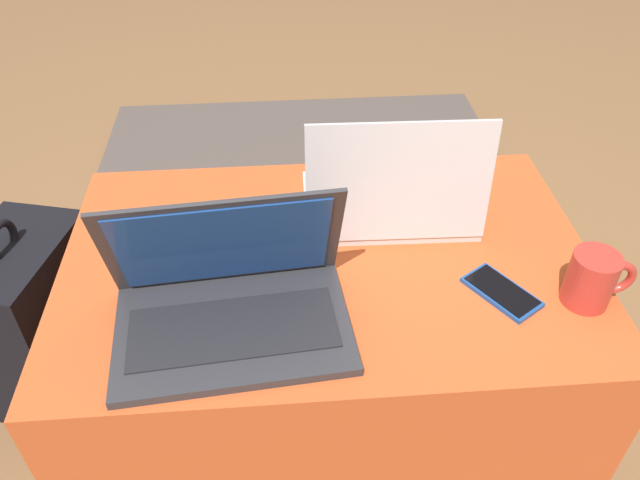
% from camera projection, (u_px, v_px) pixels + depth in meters
% --- Properties ---
extents(ground_plane, '(14.00, 14.00, 0.00)m').
position_uv_depth(ground_plane, '(326.00, 404.00, 1.46)').
color(ground_plane, olive).
extents(ottoman, '(0.99, 0.64, 0.46)m').
position_uv_depth(ottoman, '(327.00, 338.00, 1.31)').
color(ottoman, maroon).
rests_on(ottoman, ground_plane).
extents(laptop_near, '(0.40, 0.28, 0.24)m').
position_uv_depth(laptop_near, '(230.00, 300.00, 1.01)').
color(laptop_near, '#333338').
rests_on(laptop_near, ottoman).
extents(laptop_far, '(0.34, 0.25, 0.25)m').
position_uv_depth(laptop_far, '(390.00, 197.00, 1.22)').
color(laptop_far, silver).
rests_on(laptop_far, ottoman).
extents(cell_phone, '(0.13, 0.15, 0.01)m').
position_uv_depth(cell_phone, '(502.00, 292.00, 1.08)').
color(cell_phone, '#1E4C9E').
rests_on(cell_phone, ottoman).
extents(backpack, '(0.31, 0.34, 0.47)m').
position_uv_depth(backpack, '(31.00, 319.00, 1.40)').
color(backpack, black).
rests_on(backpack, ground_plane).
extents(coffee_mug, '(0.12, 0.08, 0.10)m').
position_uv_depth(coffee_mug, '(593.00, 279.00, 1.04)').
color(coffee_mug, red).
rests_on(coffee_mug, ottoman).
extents(fireplace_hearth, '(1.40, 0.50, 0.04)m').
position_uv_depth(fireplace_hearth, '(299.00, 136.00, 2.35)').
color(fireplace_hearth, '#564C47').
rests_on(fireplace_hearth, ground_plane).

